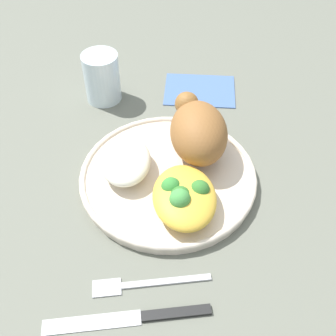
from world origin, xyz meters
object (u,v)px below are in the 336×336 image
(fork, at_px, (144,283))
(water_glass, at_px, (102,77))
(rice_pile, at_px, (125,160))
(knife, at_px, (142,316))
(roasted_chicken, at_px, (198,131))
(plate, at_px, (168,177))
(napkin, at_px, (200,90))
(mac_cheese_with_broccoli, at_px, (184,196))

(fork, bearing_deg, water_glass, 8.54)
(rice_pile, bearing_deg, knife, -176.20)
(roasted_chicken, height_order, water_glass, roasted_chicken)
(plate, distance_m, napkin, 0.22)
(rice_pile, distance_m, knife, 0.22)
(knife, bearing_deg, napkin, -16.12)
(plate, xyz_separation_m, napkin, (0.21, -0.07, -0.01))
(rice_pile, distance_m, napkin, 0.24)
(mac_cheese_with_broccoli, xyz_separation_m, napkin, (0.27, -0.06, -0.03))
(fork, bearing_deg, knife, 173.80)
(fork, distance_m, napkin, 0.39)
(mac_cheese_with_broccoli, distance_m, knife, 0.16)
(plate, bearing_deg, fork, 165.75)
(plate, height_order, roasted_chicken, roasted_chicken)
(plate, bearing_deg, mac_cheese_with_broccoli, -164.79)
(rice_pile, xyz_separation_m, mac_cheese_with_broccoli, (-0.07, -0.08, 0.00))
(mac_cheese_with_broccoli, distance_m, water_glass, 0.29)
(knife, bearing_deg, plate, -12.66)
(plate, relative_size, mac_cheese_with_broccoli, 2.28)
(fork, xyz_separation_m, knife, (-0.04, 0.00, 0.00))
(plate, xyz_separation_m, roasted_chicken, (0.04, -0.05, 0.05))
(plate, bearing_deg, roasted_chicken, -47.64)
(knife, xyz_separation_m, water_glass, (0.41, 0.05, 0.04))
(rice_pile, bearing_deg, mac_cheese_with_broccoli, -134.03)
(napkin, bearing_deg, rice_pile, 145.88)
(napkin, bearing_deg, roasted_chicken, 170.68)
(knife, bearing_deg, roasted_chicken, -20.58)
(roasted_chicken, distance_m, rice_pile, 0.11)
(napkin, bearing_deg, water_glass, 92.33)
(mac_cheese_with_broccoli, height_order, fork, mac_cheese_with_broccoli)
(roasted_chicken, distance_m, water_glass, 0.22)
(plate, relative_size, rice_pile, 2.61)
(plate, bearing_deg, water_glass, 25.12)
(roasted_chicken, distance_m, napkin, 0.18)
(water_glass, bearing_deg, roasted_chicken, -138.76)
(fork, height_order, napkin, fork)
(mac_cheese_with_broccoli, relative_size, fork, 0.78)
(rice_pile, bearing_deg, roasted_chicken, -75.05)
(plate, bearing_deg, knife, 167.34)
(roasted_chicken, height_order, knife, roasted_chicken)
(water_glass, bearing_deg, fork, -171.46)
(roasted_chicken, bearing_deg, fork, 156.79)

